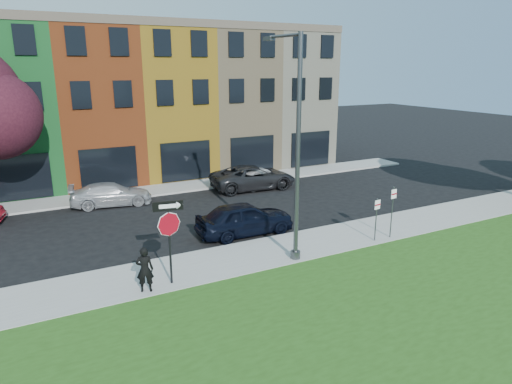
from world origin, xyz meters
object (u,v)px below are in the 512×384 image
man (145,269)px  sedan_near (245,218)px  street_lamp (295,151)px  stop_sign (169,226)px

man → sedan_near: man is taller
sedan_near → street_lamp: (0.46, -3.48, 3.73)m
stop_sign → man: stop_sign is taller
stop_sign → man: bearing=-159.5°
stop_sign → sedan_near: 6.00m
man → street_lamp: 7.05m
man → street_lamp: bearing=-158.9°
stop_sign → man: size_ratio=1.89×
man → sedan_near: size_ratio=0.35×
man → street_lamp: street_lamp is taller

